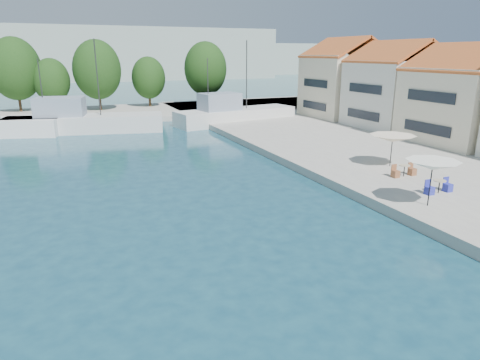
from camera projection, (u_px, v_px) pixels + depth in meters
name	position (u px, v px, depth m)	size (l,w,h in m)	color
quay_right	(473.00, 153.00, 35.64)	(32.00, 92.00, 0.60)	#A39C93
quay_far	(72.00, 115.00, 57.24)	(90.00, 16.00, 0.60)	#A39C93
hill_east	(186.00, 59.00, 173.29)	(140.00, 40.00, 12.00)	#9CAB9D
building_04	(468.00, 92.00, 37.68)	(9.00, 8.80, 9.20)	#F2E3C2
building_05	(396.00, 83.00, 45.57)	(8.40, 8.80, 9.70)	silver
building_06	(345.00, 77.00, 53.46)	(9.00, 8.80, 10.20)	beige
trawler_03	(82.00, 122.00, 46.80)	(17.03, 7.59, 10.20)	silver
trawler_04	(233.00, 115.00, 52.11)	(15.60, 6.30, 10.20)	silver
tree_04	(15.00, 69.00, 57.19)	(6.68, 6.68, 9.88)	#3F2B19
tree_05	(52.00, 81.00, 58.18)	(4.81, 4.81, 7.12)	#3F2B19
tree_06	(97.00, 70.00, 58.79)	(6.47, 6.47, 9.58)	#3F2B19
tree_07	(149.00, 78.00, 63.31)	(4.92, 4.92, 7.28)	#3F2B19
tree_08	(206.00, 69.00, 64.35)	(6.38, 6.38, 9.45)	#3F2B19
umbrella_white	(433.00, 165.00, 21.94)	(2.74, 2.74, 2.45)	black
umbrella_cream	(393.00, 138.00, 29.92)	(3.19, 3.19, 2.24)	black
cafe_table_02	(439.00, 188.00, 24.51)	(1.82, 0.70, 0.76)	black
cafe_table_03	(404.00, 172.00, 27.84)	(1.82, 0.70, 0.76)	black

